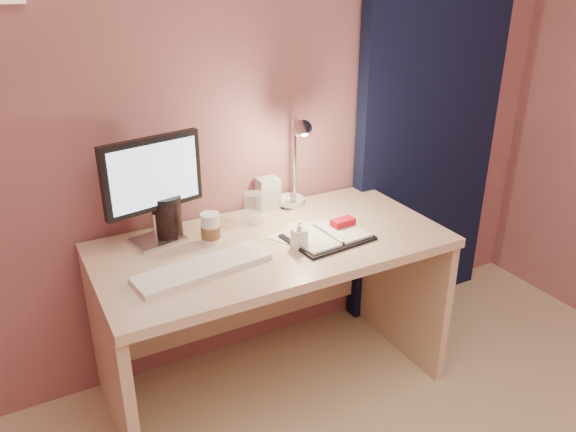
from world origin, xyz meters
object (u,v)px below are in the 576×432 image
bowl (290,202)px  dark_jar (168,219)px  keyboard (203,268)px  planner (329,235)px  desk (265,281)px  coffee_cup (211,229)px  clear_cup (254,208)px  desk_lamp (313,154)px  product_box (268,193)px  monitor (152,181)px  lotion_bottle (299,234)px

bowl → dark_jar: size_ratio=0.80×
keyboard → planner: 0.54m
bowl → desk: bearing=-138.2°
desk → coffee_cup: (-0.22, 0.03, 0.28)m
clear_cup → desk_lamp: (0.28, -0.02, 0.21)m
dark_jar → product_box: (0.49, 0.09, -0.01)m
desk → coffee_cup: bearing=172.9°
clear_cup → desk_lamp: 0.35m
dark_jar → desk_lamp: bearing=-4.6°
planner → dark_jar: bearing=146.4°
bowl → desk_lamp: 0.28m
planner → desk_lamp: desk_lamp is taller
coffee_cup → dark_jar: size_ratio=0.77×
desk → clear_cup: 0.32m
dark_jar → planner: bearing=-28.2°
clear_cup → product_box: size_ratio=0.97×
desk → dark_jar: size_ratio=8.54×
keyboard → dark_jar: (-0.03, 0.32, 0.07)m
planner → dark_jar: (-0.57, 0.31, 0.07)m
monitor → dark_jar: bearing=-2.0°
monitor → keyboard: 0.40m
bowl → lotion_bottle: 0.42m
desk → desk_lamp: 0.58m
lotion_bottle → monitor: bearing=146.4°
lotion_bottle → desk_lamp: 0.41m
lotion_bottle → dark_jar: bearing=142.7°
planner → lotion_bottle: bearing=-179.2°
planner → product_box: size_ratio=2.38×
coffee_cup → bowl: 0.49m
clear_cup → keyboard: bearing=-139.8°
desk_lamp → bowl: bearing=131.0°
monitor → coffee_cup: (0.18, -0.11, -0.20)m
coffee_cup → desk_lamp: (0.51, 0.07, 0.22)m
planner → clear_cup: 0.35m
monitor → dark_jar: size_ratio=2.63×
lotion_bottle → dark_jar: 0.53m
coffee_cup → bowl: coffee_cup is taller
clear_cup → dark_jar: (-0.36, 0.03, 0.01)m
monitor → lotion_bottle: 0.60m
monitor → coffee_cup: monitor is taller
monitor → lotion_bottle: monitor is taller
planner → dark_jar: 0.65m
clear_cup → lotion_bottle: bearing=-78.2°
bowl → product_box: 0.11m
keyboard → planner: (0.54, 0.01, 0.00)m
lotion_bottle → coffee_cup: bearing=145.2°
monitor → planner: monitor is taller
desk → lotion_bottle: (0.07, -0.17, 0.28)m
keyboard → bowl: bowl is taller
planner → clear_cup: (-0.21, 0.27, 0.06)m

